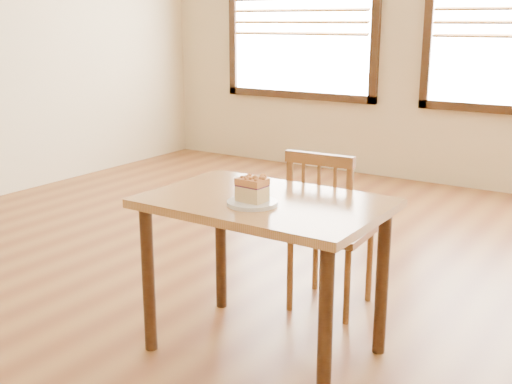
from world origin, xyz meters
The scene contains 5 objects.
ground centered at (0.00, 0.00, 0.00)m, with size 8.00×8.00×0.00m, color brown.
cafe_table_main centered at (-0.01, 0.35, 0.64)m, with size 1.06×0.71×0.75m.
cafe_chair_main centered at (0.02, 0.93, 0.45)m, with size 0.43×0.43×0.90m.
plate centered at (0.00, 0.24, 0.76)m, with size 0.22×0.22×0.02m.
cake_slice centered at (0.00, 0.24, 0.83)m, with size 0.14×0.10×0.12m.
Camera 1 is at (1.48, -1.98, 1.52)m, focal length 45.00 mm.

